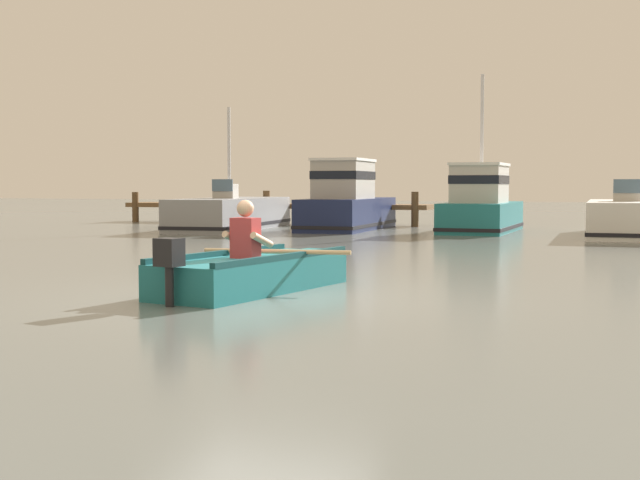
% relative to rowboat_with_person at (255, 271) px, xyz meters
% --- Properties ---
extents(ground_plane, '(120.00, 120.00, 0.00)m').
position_rel_rowboat_with_person_xyz_m(ground_plane, '(0.37, -0.49, -0.25)').
color(ground_plane, slate).
extents(wooden_dock, '(11.39, 1.57, 1.17)m').
position_rel_rowboat_with_person_xyz_m(wooden_dock, '(-7.54, 17.89, 0.37)').
color(wooden_dock, brown).
rests_on(wooden_dock, ground).
extents(rowboat_with_person, '(2.00, 3.72, 1.19)m').
position_rel_rowboat_with_person_xyz_m(rowboat_with_person, '(0.00, 0.00, 0.00)').
color(rowboat_with_person, '#1E727A').
rests_on(rowboat_with_person, ground).
extents(moored_boat_grey, '(2.55, 6.55, 3.75)m').
position_rel_rowboat_with_person_xyz_m(moored_boat_grey, '(-7.28, 13.94, 0.21)').
color(moored_boat_grey, gray).
rests_on(moored_boat_grey, ground).
extents(moored_boat_navy, '(2.06, 5.41, 2.16)m').
position_rel_rowboat_with_person_xyz_m(moored_boat_navy, '(-3.82, 14.91, 0.55)').
color(moored_boat_navy, '#19234C').
rests_on(moored_boat_navy, ground).
extents(moored_boat_teal, '(1.85, 4.53, 4.57)m').
position_rel_rowboat_with_person_xyz_m(moored_boat_teal, '(0.29, 15.01, 0.49)').
color(moored_boat_teal, '#1E727A').
rests_on(moored_boat_teal, ground).
extents(moored_boat_white, '(2.17, 5.48, 1.52)m').
position_rel_rowboat_with_person_xyz_m(moored_boat_white, '(4.29, 14.31, 0.20)').
color(moored_boat_white, white).
rests_on(moored_boat_white, ground).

